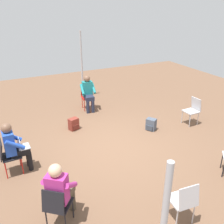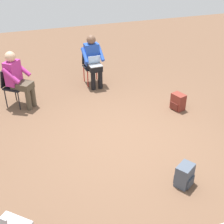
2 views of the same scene
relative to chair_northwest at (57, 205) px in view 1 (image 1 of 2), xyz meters
name	(u,v)px [view 1 (image 1 of 2)]	position (x,y,z in m)	size (l,w,h in m)	color
ground_plane	(115,147)	(1.87, -2.01, -0.50)	(15.76, 15.76, 0.00)	brown
chair_northwest	(57,205)	(0.00, 0.00, 0.00)	(0.58, 0.58, 0.85)	black
chair_south	(193,109)	(2.09, -4.83, 0.00)	(0.42, 0.45, 0.85)	#B7B7BC
chair_north	(8,154)	(1.93, 0.60, 0.00)	(0.41, 0.45, 0.85)	black
chair_east	(87,95)	(4.70, -2.30, 0.00)	(0.48, 0.44, 0.85)	red
chair_west	(184,200)	(-0.84, -1.96, 0.00)	(0.47, 0.43, 0.85)	#B7B7BC
person_with_laptop	(14,145)	(1.94, 0.43, 0.20)	(0.50, 0.53, 1.24)	black
person_in_magenta	(60,188)	(0.13, -0.10, 0.20)	(0.63, 0.63, 1.24)	#4C4233
person_in_teal	(88,92)	(4.53, -2.28, 0.20)	(0.55, 0.53, 1.24)	#23283D
backpack_near_laptop_user	(74,125)	(3.34, -1.34, -0.34)	(0.30, 0.33, 0.36)	maroon
backpack_by_empty_chair	(151,125)	(2.29, -3.44, -0.34)	(0.34, 0.32, 0.36)	#475160
tent_pole_far	(82,65)	(5.89, -2.57, 0.80)	(0.07, 0.07, 2.60)	#B2B2B7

